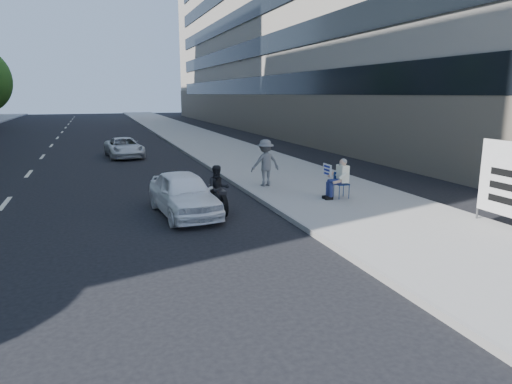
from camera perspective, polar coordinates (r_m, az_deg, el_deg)
name	(u,v)px	position (r m, az deg, el deg)	size (l,w,h in m)	color
ground	(284,264)	(9.72, 3.46, -8.98)	(160.00, 160.00, 0.00)	black
near_sidewalk	(221,148)	(29.54, -4.41, 5.47)	(5.00, 120.00, 0.15)	gray
near_building	(321,23)	(45.74, 8.09, 20.23)	(14.00, 70.00, 20.00)	gray
seated_protester	(338,176)	(15.09, 10.27, 1.94)	(0.83, 1.12, 1.31)	navy
jogger	(265,163)	(16.86, 1.18, 3.67)	(1.11, 0.64, 1.72)	slate
white_sedan_near	(184,193)	(13.58, -9.03, -0.17)	(1.51, 3.74, 1.27)	white
white_sedan_far	(124,147)	(26.84, -16.17, 5.37)	(1.81, 3.93, 1.09)	silver
motorcycle	(218,191)	(13.78, -4.79, 0.11)	(0.69, 2.04, 1.42)	black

